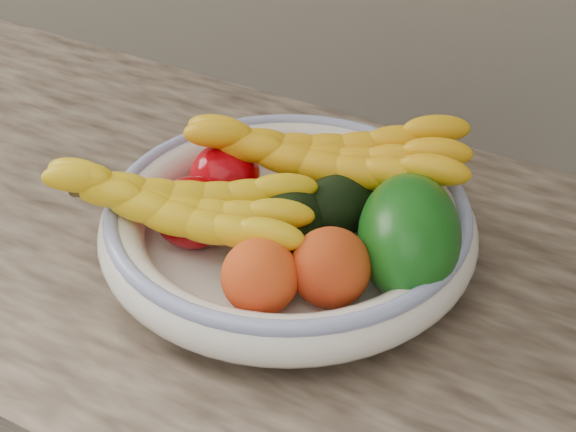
{
  "coord_description": "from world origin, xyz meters",
  "views": [
    {
      "loc": [
        0.36,
        1.02,
        1.49
      ],
      "look_at": [
        0.0,
        1.66,
        0.96
      ],
      "focal_mm": 55.0,
      "sensor_mm": 36.0,
      "label": 1
    }
  ],
  "objects_px": {
    "fruit_bowl": "(288,225)",
    "green_mango": "(409,236)",
    "banana_bunch_back": "(325,162)",
    "banana_bunch_front": "(178,211)"
  },
  "relations": [
    {
      "from": "green_mango",
      "to": "banana_bunch_front",
      "type": "xyz_separation_m",
      "value": [
        -0.21,
        -0.08,
        0.01
      ]
    },
    {
      "from": "banana_bunch_back",
      "to": "banana_bunch_front",
      "type": "xyz_separation_m",
      "value": [
        -0.09,
        -0.14,
        -0.01
      ]
    },
    {
      "from": "green_mango",
      "to": "banana_bunch_back",
      "type": "distance_m",
      "value": 0.14
    },
    {
      "from": "fruit_bowl",
      "to": "green_mango",
      "type": "bearing_deg",
      "value": 4.52
    },
    {
      "from": "green_mango",
      "to": "banana_bunch_front",
      "type": "distance_m",
      "value": 0.23
    },
    {
      "from": "green_mango",
      "to": "banana_bunch_front",
      "type": "bearing_deg",
      "value": 173.48
    },
    {
      "from": "banana_bunch_back",
      "to": "banana_bunch_front",
      "type": "height_order",
      "value": "banana_bunch_back"
    },
    {
      "from": "green_mango",
      "to": "banana_bunch_back",
      "type": "height_order",
      "value": "green_mango"
    },
    {
      "from": "fruit_bowl",
      "to": "banana_bunch_front",
      "type": "relative_size",
      "value": 1.37
    },
    {
      "from": "banana_bunch_front",
      "to": "banana_bunch_back",
      "type": "bearing_deg",
      "value": 37.64
    }
  ]
}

